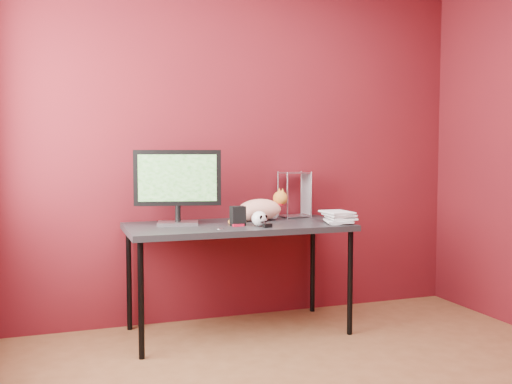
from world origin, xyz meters
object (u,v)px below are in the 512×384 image
object	(u,v)px
monitor	(178,183)
skull_mug	(259,219)
cat	(260,210)
book_stack	(327,155)
speaker	(238,217)
desk	(238,231)

from	to	relation	value
monitor	skull_mug	xyz separation A→B (m)	(0.49, -0.25, -0.23)
cat	monitor	bearing A→B (deg)	178.57
monitor	book_stack	bearing A→B (deg)	-0.69
skull_mug	book_stack	size ratio (longest dim) A/B	0.12
speaker	book_stack	size ratio (longest dim) A/B	0.14
desk	book_stack	xyz separation A→B (m)	(0.59, -0.16, 0.52)
skull_mug	monitor	bearing A→B (deg)	133.07
desk	monitor	xyz separation A→B (m)	(-0.40, 0.09, 0.33)
desk	book_stack	bearing A→B (deg)	-14.97
desk	speaker	world-z (taller)	speaker
monitor	cat	size ratio (longest dim) A/B	1.19
desk	book_stack	world-z (taller)	book_stack
monitor	book_stack	world-z (taller)	book_stack
speaker	cat	bearing A→B (deg)	40.64
speaker	desk	bearing A→B (deg)	71.09
desk	skull_mug	distance (m)	0.22
desk	cat	size ratio (longest dim) A/B	3.13
desk	cat	xyz separation A→B (m)	(0.20, 0.12, 0.13)
monitor	cat	bearing A→B (deg)	16.82
skull_mug	book_stack	distance (m)	0.65
speaker	book_stack	bearing A→B (deg)	-8.11
monitor	book_stack	distance (m)	1.03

